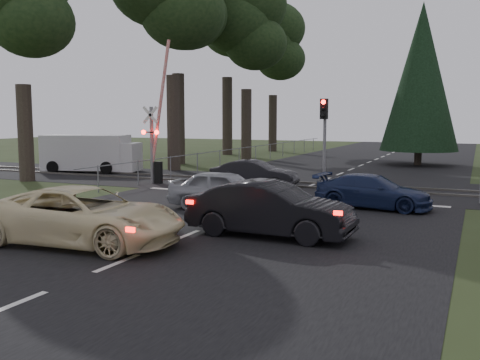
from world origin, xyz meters
The scene contains 22 objects.
ground centered at (0.00, 0.00, 0.00)m, with size 120.00×120.00×0.00m, color #293417.
road centered at (0.00, 10.00, 0.01)m, with size 14.00×100.00×0.01m, color black.
rail_corridor centered at (0.00, 12.00, 0.01)m, with size 120.00×8.00×0.01m, color black.
stop_line centered at (0.00, 8.20, 0.01)m, with size 13.00×0.35×0.00m, color silver.
rail_near centered at (0.00, 11.20, 0.05)m, with size 120.00×0.12×0.10m, color #59544C.
rail_far centered at (0.00, 12.80, 0.05)m, with size 120.00×0.12×0.10m, color #59544C.
crossing_signal centered at (-7.27, 9.79, 2.06)m, with size 1.62×0.38×6.96m.
traffic_signal_center centered at (1.00, 10.68, 2.81)m, with size 0.32×0.48×4.10m.
euc_tree_a centered at (-10.00, 16.00, 10.31)m, with size 6.50×6.50×14.30m.
euc_tree_b centered at (-12.00, 20.00, 11.11)m, with size 7.00×7.00×15.40m.
euc_tree_c centered at (-9.00, 25.00, 9.51)m, with size 6.00×6.00×13.20m.
euc_tree_d centered at (-13.00, 30.00, 11.91)m, with size 7.50×7.50×16.50m.
euc_tree_e centered at (-11.00, 36.00, 9.51)m, with size 6.00×6.00×13.20m.
euc_tree_f centered at (-14.00, 8.00, 8.71)m, with size 5.50×5.50×12.10m.
conifer_tree centered at (3.50, 26.00, 5.99)m, with size 5.20×5.20×11.00m.
fence_left centered at (-7.80, 22.50, 0.00)m, with size 0.10×36.00×1.20m, color slate, non-canonical shape.
cream_coupe centered at (-1.92, -1.85, 0.74)m, with size 2.47×5.35×1.49m, color beige.
dark_hatchback centered at (2.16, 1.00, 0.76)m, with size 1.60×4.59×1.51m, color black.
silver_car centered at (-0.86, 4.43, 0.70)m, with size 1.65×4.11×1.40m, color #95979C.
blue_sedan centered at (3.90, 6.87, 0.61)m, with size 1.70×4.18×1.21m, color #182349.
dark_car_far centered at (-2.05, 9.99, 0.66)m, with size 1.39×3.98×1.31m, color black.
white_van centered at (-13.85, 13.06, 1.13)m, with size 6.03×3.54×2.22m.
Camera 1 is at (7.35, -12.60, 3.29)m, focal length 40.00 mm.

